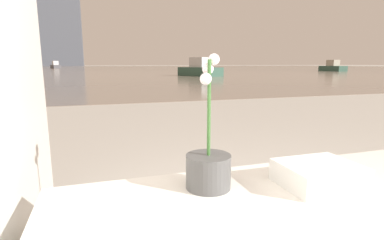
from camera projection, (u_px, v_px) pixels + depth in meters
potted_orchid at (208, 165)px, 1.04m from camera, size 0.16×0.16×0.46m
towel_stack at (318, 174)px, 1.07m from camera, size 0.27×0.21×0.08m
harbor_water at (100, 68)px, 58.50m from camera, size 180.00×110.00×0.01m
harbor_boat_0 at (56, 66)px, 57.92m from camera, size 2.31×3.99×1.42m
harbor_boat_1 at (200, 69)px, 22.33m from camera, size 2.67×3.85×1.37m
harbor_boat_2 at (333, 67)px, 36.66m from camera, size 1.39×3.66×1.35m
skyline_tower_1 at (9, 24)px, 100.08m from camera, size 9.06×12.31×27.68m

